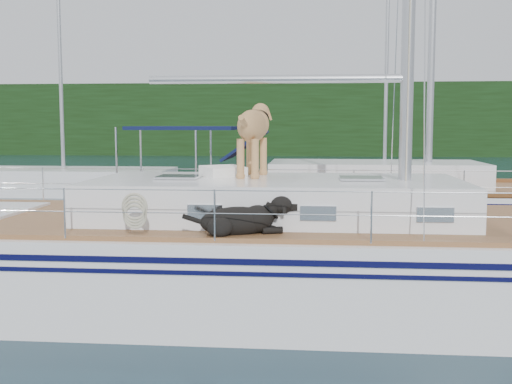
# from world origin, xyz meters

# --- Properties ---
(ground) EXTENTS (120.00, 120.00, 0.00)m
(ground) POSITION_xyz_m (0.00, 0.00, 0.00)
(ground) COLOR black
(ground) RESTS_ON ground
(tree_line) EXTENTS (90.00, 3.00, 6.00)m
(tree_line) POSITION_xyz_m (0.00, 45.00, 3.00)
(tree_line) COLOR black
(tree_line) RESTS_ON ground
(shore_bank) EXTENTS (92.00, 1.00, 1.20)m
(shore_bank) POSITION_xyz_m (0.00, 46.20, 0.60)
(shore_bank) COLOR #595147
(shore_bank) RESTS_ON ground
(main_sailboat) EXTENTS (12.00, 3.80, 14.01)m
(main_sailboat) POSITION_xyz_m (0.10, 0.00, 0.69)
(main_sailboat) COLOR white
(main_sailboat) RESTS_ON ground
(neighbor_sailboat) EXTENTS (11.00, 3.50, 13.30)m
(neighbor_sailboat) POSITION_xyz_m (1.64, 5.90, 0.63)
(neighbor_sailboat) COLOR white
(neighbor_sailboat) RESTS_ON ground
(bg_boat_west) EXTENTS (8.00, 3.00, 11.65)m
(bg_boat_west) POSITION_xyz_m (-8.00, 14.00, 0.45)
(bg_boat_west) COLOR white
(bg_boat_west) RESTS_ON ground
(bg_boat_center) EXTENTS (7.20, 3.00, 11.65)m
(bg_boat_center) POSITION_xyz_m (4.00, 16.00, 0.45)
(bg_boat_center) COLOR white
(bg_boat_center) RESTS_ON ground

